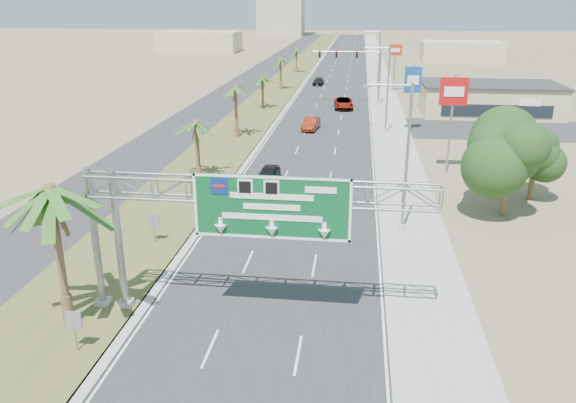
% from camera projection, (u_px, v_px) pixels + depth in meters
% --- Properties ---
extents(road, '(12.00, 300.00, 0.02)m').
position_uv_depth(road, '(340.00, 73.00, 121.31)').
color(road, '#28282B').
rests_on(road, ground).
extents(sidewalk_right, '(4.00, 300.00, 0.10)m').
position_uv_depth(sidewalk_right, '(380.00, 74.00, 120.31)').
color(sidewalk_right, '#9E9B93').
rests_on(sidewalk_right, ground).
extents(median_grass, '(7.00, 300.00, 0.12)m').
position_uv_depth(median_grass, '(294.00, 72.00, 122.46)').
color(median_grass, '#4C5425').
rests_on(median_grass, ground).
extents(opposing_road, '(8.00, 300.00, 0.02)m').
position_uv_depth(opposing_road, '(262.00, 72.00, 123.30)').
color(opposing_road, '#28282B').
rests_on(opposing_road, ground).
extents(sign_gantry, '(16.75, 1.24, 7.50)m').
position_uv_depth(sign_gantry, '(240.00, 202.00, 25.92)').
color(sign_gantry, gray).
rests_on(sign_gantry, ground).
extents(palm_near, '(5.70, 5.70, 8.35)m').
position_uv_depth(palm_near, '(50.00, 190.00, 24.78)').
color(palm_near, brown).
rests_on(palm_near, ground).
extents(palm_row_b, '(3.99, 3.99, 5.95)m').
position_uv_depth(palm_row_b, '(196.00, 124.00, 47.92)').
color(palm_row_b, brown).
rests_on(palm_row_b, ground).
extents(palm_row_c, '(3.99, 3.99, 6.75)m').
position_uv_depth(palm_row_c, '(235.00, 88.00, 62.60)').
color(palm_row_c, brown).
rests_on(palm_row_c, ground).
extents(palm_row_d, '(3.99, 3.99, 5.45)m').
position_uv_depth(palm_row_d, '(262.00, 78.00, 79.84)').
color(palm_row_d, brown).
rests_on(palm_row_d, ground).
extents(palm_row_e, '(3.99, 3.99, 6.15)m').
position_uv_depth(palm_row_e, '(281.00, 60.00, 97.36)').
color(palm_row_e, brown).
rests_on(palm_row_e, ground).
extents(palm_row_f, '(3.99, 3.99, 5.75)m').
position_uv_depth(palm_row_f, '(296.00, 51.00, 120.84)').
color(palm_row_f, brown).
rests_on(palm_row_f, ground).
extents(streetlight_near, '(3.27, 0.44, 10.00)m').
position_uv_depth(streetlight_near, '(404.00, 165.00, 36.68)').
color(streetlight_near, gray).
rests_on(streetlight_near, ground).
extents(streetlight_mid, '(3.27, 0.44, 10.00)m').
position_uv_depth(streetlight_mid, '(386.00, 94.00, 64.70)').
color(streetlight_mid, gray).
rests_on(streetlight_mid, ground).
extents(streetlight_far, '(3.27, 0.44, 10.00)m').
position_uv_depth(streetlight_far, '(378.00, 62.00, 98.33)').
color(streetlight_far, gray).
rests_on(streetlight_far, ground).
extents(signal_mast, '(10.28, 0.71, 8.00)m').
position_uv_depth(signal_mast, '(366.00, 72.00, 83.56)').
color(signal_mast, gray).
rests_on(signal_mast, ground).
extents(store_building, '(18.00, 10.00, 4.00)m').
position_uv_depth(store_building, '(489.00, 100.00, 76.97)').
color(store_building, '#C4B484').
rests_on(store_building, ground).
extents(oak_near, '(4.50, 4.50, 6.80)m').
position_uv_depth(oak_near, '(510.00, 155.00, 39.57)').
color(oak_near, brown).
rests_on(oak_near, ground).
extents(oak_far, '(3.50, 3.50, 5.60)m').
position_uv_depth(oak_far, '(537.00, 152.00, 43.20)').
color(oak_far, brown).
rests_on(oak_far, ground).
extents(median_signback_a, '(0.75, 0.08, 2.08)m').
position_uv_depth(median_signback_a, '(74.00, 324.00, 24.59)').
color(median_signback_a, gray).
rests_on(median_signback_a, ground).
extents(median_signback_b, '(0.75, 0.08, 2.08)m').
position_uv_depth(median_signback_b, '(154.00, 222.00, 35.88)').
color(median_signback_b, gray).
rests_on(median_signback_b, ground).
extents(building_distant_left, '(24.00, 14.00, 6.00)m').
position_uv_depth(building_distant_left, '(200.00, 42.00, 172.26)').
color(building_distant_left, '#C4B484').
rests_on(building_distant_left, ground).
extents(building_distant_right, '(20.00, 12.00, 5.00)m').
position_uv_depth(building_distant_right, '(461.00, 51.00, 144.99)').
color(building_distant_right, '#C4B484').
rests_on(building_distant_right, ground).
extents(car_left_lane, '(1.84, 4.17, 1.39)m').
position_uv_depth(car_left_lane, '(269.00, 174.00, 48.43)').
color(car_left_lane, black).
rests_on(car_left_lane, ground).
extents(car_mid_lane, '(2.07, 4.70, 1.50)m').
position_uv_depth(car_mid_lane, '(311.00, 124.00, 68.04)').
color(car_mid_lane, maroon).
rests_on(car_mid_lane, ground).
extents(car_right_lane, '(3.01, 5.84, 1.57)m').
position_uv_depth(car_right_lane, '(344.00, 103.00, 81.32)').
color(car_right_lane, gray).
rests_on(car_right_lane, ground).
extents(car_far, '(2.03, 4.51, 1.28)m').
position_uv_depth(car_far, '(318.00, 82.00, 104.36)').
color(car_far, black).
rests_on(car_far, ground).
extents(pole_sign_red_near, '(2.40, 0.36, 8.80)m').
position_uv_depth(pole_sign_red_near, '(453.00, 97.00, 48.86)').
color(pole_sign_red_near, gray).
rests_on(pole_sign_red_near, ground).
extents(pole_sign_blue, '(2.01, 0.84, 7.82)m').
position_uv_depth(pole_sign_blue, '(413.00, 83.00, 65.49)').
color(pole_sign_blue, gray).
rests_on(pole_sign_blue, ground).
extents(pole_sign_red_far, '(2.22, 0.57, 8.11)m').
position_uv_depth(pole_sign_red_far, '(395.00, 54.00, 94.70)').
color(pole_sign_red_far, gray).
rests_on(pole_sign_red_far, ground).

